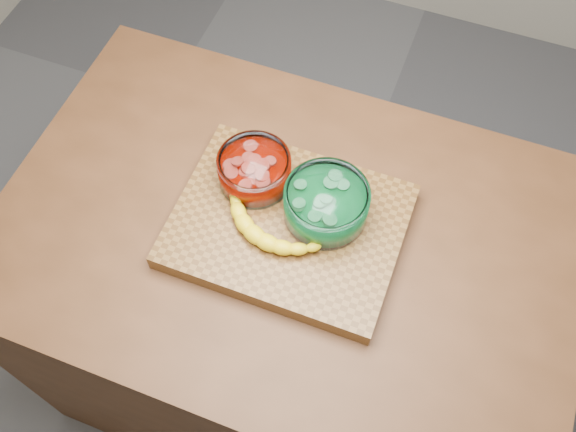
% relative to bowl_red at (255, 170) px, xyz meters
% --- Properties ---
extents(ground, '(3.50, 3.50, 0.00)m').
position_rel_bowl_red_xyz_m(ground, '(0.10, -0.07, -0.97)').
color(ground, '#5B5C60').
rests_on(ground, ground).
extents(counter, '(1.20, 0.80, 0.90)m').
position_rel_bowl_red_xyz_m(counter, '(0.10, -0.07, -0.52)').
color(counter, '#522F18').
rests_on(counter, ground).
extents(cutting_board, '(0.45, 0.35, 0.04)m').
position_rel_bowl_red_xyz_m(cutting_board, '(0.10, -0.07, -0.05)').
color(cutting_board, brown).
rests_on(cutting_board, counter).
extents(bowl_red, '(0.15, 0.15, 0.07)m').
position_rel_bowl_red_xyz_m(bowl_red, '(0.00, 0.00, 0.00)').
color(bowl_red, white).
rests_on(bowl_red, cutting_board).
extents(bowl_green, '(0.17, 0.17, 0.08)m').
position_rel_bowl_red_xyz_m(bowl_green, '(0.16, -0.03, 0.00)').
color(bowl_green, white).
rests_on(bowl_green, cutting_board).
extents(banana, '(0.25, 0.16, 0.04)m').
position_rel_bowl_red_xyz_m(banana, '(0.07, -0.09, -0.02)').
color(banana, yellow).
rests_on(banana, cutting_board).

